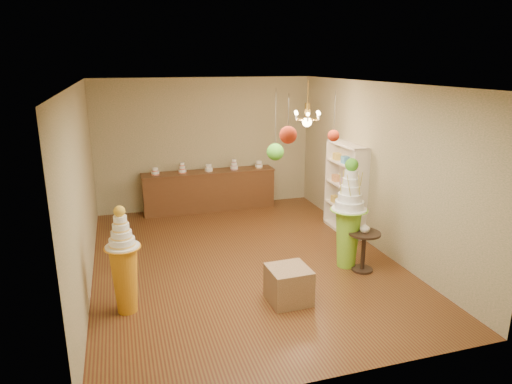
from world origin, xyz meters
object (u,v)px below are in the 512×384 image
object	(u,v)px
pedestal_green	(348,223)
round_table	(364,246)
pedestal_orange	(124,270)
sideboard	(209,190)

from	to	relation	value
pedestal_green	round_table	world-z (taller)	pedestal_green
pedestal_green	pedestal_orange	bearing A→B (deg)	-173.12
pedestal_orange	round_table	xyz separation A→B (m)	(3.76, 0.20, -0.18)
sideboard	round_table	distance (m)	4.31
pedestal_orange	round_table	bearing A→B (deg)	2.97
pedestal_green	round_table	xyz separation A→B (m)	(0.17, -0.24, -0.33)
sideboard	pedestal_green	bearing A→B (deg)	-66.54
pedestal_green	pedestal_orange	xyz separation A→B (m)	(-3.59, -0.43, -0.15)
pedestal_green	round_table	bearing A→B (deg)	-53.81
round_table	sideboard	bearing A→B (deg)	114.32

